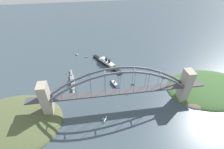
# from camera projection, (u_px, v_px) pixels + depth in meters

# --- Properties ---
(ground_plane) EXTENTS (1400.00, 1400.00, 0.00)m
(ground_plane) POSITION_uv_depth(u_px,v_px,m) (118.00, 105.00, 291.16)
(ground_plane) COLOR #3D4C56
(harbor_arch_bridge) EXTENTS (295.11, 19.43, 80.38)m
(harbor_arch_bridge) POSITION_uv_depth(u_px,v_px,m) (119.00, 92.00, 269.90)
(harbor_arch_bridge) COLOR #ADA38E
(harbor_arch_bridge) RESTS_ON ground
(headland_west_shore) EXTENTS (169.14, 131.73, 24.68)m
(headland_west_shore) POSITION_uv_depth(u_px,v_px,m) (6.00, 127.00, 256.64)
(headland_west_shore) COLOR #515B38
(headland_west_shore) RESTS_ON ground
(headland_east_shore) EXTENTS (167.95, 117.17, 19.32)m
(headland_east_shore) POSITION_uv_depth(u_px,v_px,m) (207.00, 89.00, 324.43)
(headland_east_shore) COLOR #3D6033
(headland_east_shore) RESTS_ON ground
(ocean_liner) EXTENTS (61.31, 86.73, 18.67)m
(ocean_liner) POSITION_uv_depth(u_px,v_px,m) (107.00, 63.00, 386.45)
(ocean_liner) COLOR black
(ocean_liner) RESTS_ON ground
(naval_cruiser) EXTENTS (14.18, 83.98, 18.24)m
(naval_cruiser) POSITION_uv_depth(u_px,v_px,m) (73.00, 82.00, 335.97)
(naval_cruiser) COLOR gray
(naval_cruiser) RESTS_ON ground
(harbor_ferry_steamer) EXTENTS (15.06, 28.37, 8.18)m
(harbor_ferry_steamer) POSITION_uv_depth(u_px,v_px,m) (114.00, 84.00, 332.91)
(harbor_ferry_steamer) COLOR navy
(harbor_ferry_steamer) RESTS_ON ground
(seaplane_taxiing_near_bridge) EXTENTS (8.68, 11.32, 5.13)m
(seaplane_taxiing_near_bridge) POSITION_uv_depth(u_px,v_px,m) (105.00, 119.00, 265.20)
(seaplane_taxiing_near_bridge) COLOR #B7B7B2
(seaplane_taxiing_near_bridge) RESTS_ON ground
(small_boat_0) EXTENTS (7.66, 4.41, 2.29)m
(small_boat_0) POSITION_uv_depth(u_px,v_px,m) (86.00, 57.00, 416.77)
(small_boat_0) COLOR #2D6B3D
(small_boat_0) RESTS_ON ground
(small_boat_1) EXTENTS (5.71, 9.47, 10.14)m
(small_boat_1) POSITION_uv_depth(u_px,v_px,m) (133.00, 82.00, 333.45)
(small_boat_1) COLOR #234C8C
(small_boat_1) RESTS_ON ground
(small_boat_2) EXTENTS (8.19, 6.00, 7.97)m
(small_boat_2) POSITION_uv_depth(u_px,v_px,m) (77.00, 54.00, 422.86)
(small_boat_2) COLOR #234C8C
(small_boat_2) RESTS_ON ground
(small_boat_3) EXTENTS (8.39, 9.18, 2.55)m
(small_boat_3) POSITION_uv_depth(u_px,v_px,m) (163.00, 78.00, 351.34)
(small_boat_3) COLOR #234C8C
(small_boat_3) RESTS_ON ground
(small_boat_4) EXTENTS (3.70, 6.25, 7.04)m
(small_boat_4) POSITION_uv_depth(u_px,v_px,m) (161.00, 83.00, 334.26)
(small_boat_4) COLOR gold
(small_boat_4) RESTS_ON ground
(channel_marker_buoy) EXTENTS (2.20, 2.20, 2.75)m
(channel_marker_buoy) POSITION_uv_depth(u_px,v_px,m) (127.00, 95.00, 310.83)
(channel_marker_buoy) COLOR red
(channel_marker_buoy) RESTS_ON ground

